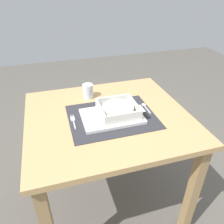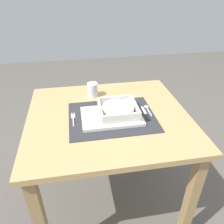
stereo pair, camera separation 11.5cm
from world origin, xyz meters
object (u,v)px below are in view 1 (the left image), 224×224
Objects in this scene: porridge_bowl at (118,110)px; butter_knife at (145,112)px; fork at (73,120)px; drinking_glass at (88,92)px; dining_table at (108,131)px; spoon at (145,106)px.

butter_knife is at bearing -4.33° from porridge_bowl.
butter_knife is (0.38, -0.03, 0.00)m from fork.
drinking_glass is (-0.11, 0.25, -0.00)m from porridge_bowl.
dining_table is at bearing 151.66° from porridge_bowl.
butter_knife reaches higher than dining_table.
dining_table is at bearing -171.99° from spoon.
drinking_glass is at bearing 146.91° from spoon.
porridge_bowl is 0.15m from butter_knife.
drinking_glass is at bearing 113.42° from porridge_bowl.
fork is at bearing -173.58° from spoon.
drinking_glass is (0.12, 0.23, 0.03)m from fork.
porridge_bowl reaches higher than dining_table.
dining_table is at bearing 172.40° from butter_knife.
drinking_glass is (-0.28, 0.20, 0.03)m from spoon.
spoon is 1.24× the size of drinking_glass.
dining_table is 7.95× the size of spoon.
porridge_bowl is at bearing -28.34° from dining_table.
drinking_glass is at bearing 105.14° from dining_table.
fork is 0.26m from drinking_glass.
dining_table is 0.23m from butter_knife.
drinking_glass reaches higher than porridge_bowl.
porridge_bowl reaches higher than spoon.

